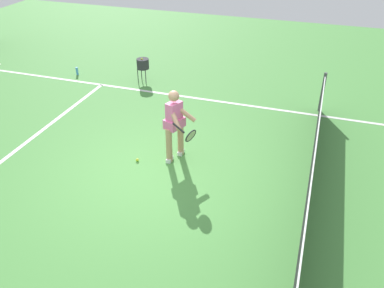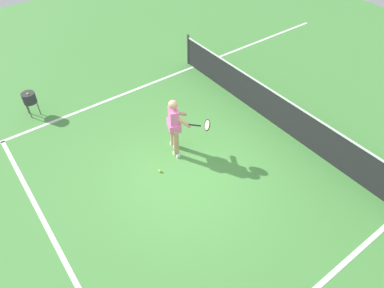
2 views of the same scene
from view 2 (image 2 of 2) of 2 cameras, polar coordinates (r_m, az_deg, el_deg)
The scene contains 7 objects.
ground_plane at distance 8.52m, azimuth -1.18°, elevation -4.53°, with size 25.41×25.41×0.00m, color #4C9342.
service_line_marking at distance 7.86m, azimuth -21.06°, elevation -14.48°, with size 7.42×0.10×0.01m, color white.
sideline_left_marking at distance 11.01m, azimuth -12.59°, elevation 7.12°, with size 0.10×17.55×0.01m, color white.
court_net at distance 9.78m, azimuth 13.41°, elevation 5.36°, with size 8.10×0.08×1.04m.
tennis_player at distance 8.48m, azimuth -2.71°, elevation 3.08°, with size 1.00×0.86×1.55m.
tennis_ball_near at distance 8.54m, azimuth -5.17°, elevation -4.31°, with size 0.07×0.07×0.07m, color #D1E533.
ball_hopper at distance 10.81m, azimuth -24.59°, elevation 6.69°, with size 0.36×0.36×0.74m.
Camera 2 is at (4.72, -3.28, 6.29)m, focal length 33.38 mm.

